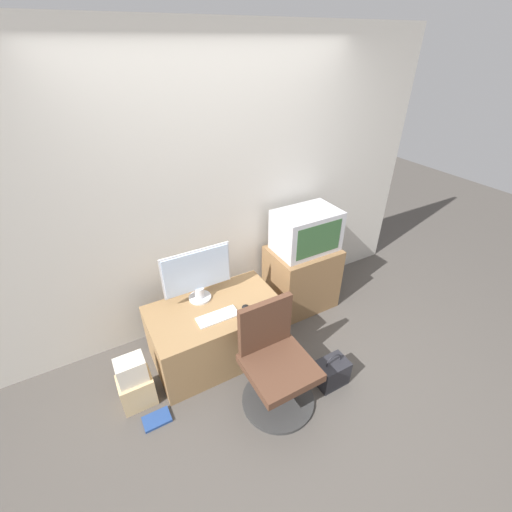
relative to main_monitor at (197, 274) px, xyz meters
name	(u,v)px	position (x,y,z in m)	size (l,w,h in m)	color
ground_plane	(297,401)	(0.40, -0.95, -0.80)	(12.00, 12.00, 0.00)	#4C4742
wall_back	(220,194)	(0.40, 0.37, 0.50)	(4.40, 0.05, 2.60)	beige
desk	(217,331)	(0.06, -0.18, -0.53)	(1.12, 0.65, 0.54)	#937047
side_stand	(301,277)	(1.13, 0.04, -0.46)	(0.66, 0.51, 0.68)	olive
main_monitor	(197,274)	(0.00, 0.00, 0.00)	(0.60, 0.19, 0.49)	silver
keyboard	(218,317)	(0.04, -0.30, -0.25)	(0.34, 0.14, 0.01)	white
mouse	(245,307)	(0.28, -0.31, -0.24)	(0.06, 0.04, 0.03)	black
crt_tv	(306,231)	(1.15, 0.04, 0.09)	(0.61, 0.41, 0.41)	#B7B7BC
office_chair	(276,366)	(0.27, -0.82, -0.44)	(0.58, 0.58, 0.87)	#333333
cardboard_box_lower	(137,390)	(-0.70, -0.33, -0.66)	(0.25, 0.21, 0.27)	#D1B27F
cardboard_box_upper	(131,370)	(-0.70, -0.33, -0.43)	(0.21, 0.16, 0.20)	beige
handbag	(332,372)	(0.76, -0.94, -0.68)	(0.26, 0.18, 0.33)	#232328
book	(157,419)	(-0.62, -0.57, -0.79)	(0.20, 0.14, 0.02)	navy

